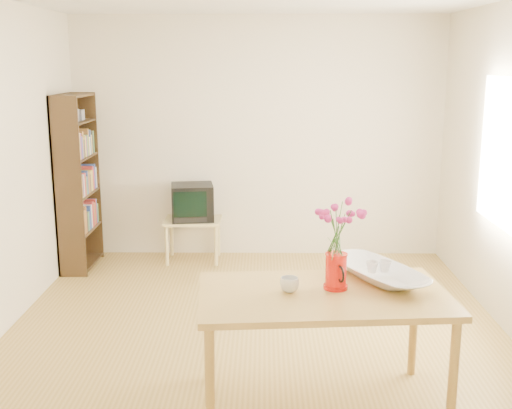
{
  "coord_description": "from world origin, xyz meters",
  "views": [
    {
      "loc": [
        0.06,
        -4.69,
        2.12
      ],
      "look_at": [
        0.0,
        0.3,
        1.0
      ],
      "focal_mm": 45.0,
      "sensor_mm": 36.0,
      "label": 1
    }
  ],
  "objects_px": {
    "television": "(192,201)",
    "mug": "(289,285)",
    "pitcher": "(336,272)",
    "bowl": "(380,242)",
    "table": "(323,304)"
  },
  "relations": [
    {
      "from": "table",
      "to": "mug",
      "type": "relative_size",
      "value": 13.52
    },
    {
      "from": "pitcher",
      "to": "television",
      "type": "xyz_separation_m",
      "value": [
        -1.21,
        2.93,
        -0.2
      ]
    },
    {
      "from": "table",
      "to": "television",
      "type": "bearing_deg",
      "value": 106.13
    },
    {
      "from": "table",
      "to": "pitcher",
      "type": "bearing_deg",
      "value": 37.59
    },
    {
      "from": "mug",
      "to": "television",
      "type": "height_order",
      "value": "same"
    },
    {
      "from": "mug",
      "to": "pitcher",
      "type": "bearing_deg",
      "value": 173.32
    },
    {
      "from": "television",
      "to": "mug",
      "type": "bearing_deg",
      "value": -80.98
    },
    {
      "from": "pitcher",
      "to": "mug",
      "type": "xyz_separation_m",
      "value": [
        -0.29,
        -0.06,
        -0.06
      ]
    },
    {
      "from": "bowl",
      "to": "television",
      "type": "xyz_separation_m",
      "value": [
        -1.5,
        2.75,
        -0.34
      ]
    },
    {
      "from": "mug",
      "to": "table",
      "type": "bearing_deg",
      "value": 158.33
    },
    {
      "from": "pitcher",
      "to": "bowl",
      "type": "xyz_separation_m",
      "value": [
        0.29,
        0.17,
        0.14
      ]
    },
    {
      "from": "pitcher",
      "to": "mug",
      "type": "bearing_deg",
      "value": 177.68
    },
    {
      "from": "table",
      "to": "bowl",
      "type": "bearing_deg",
      "value": 28.91
    },
    {
      "from": "television",
      "to": "pitcher",
      "type": "bearing_deg",
      "value": -75.68
    },
    {
      "from": "bowl",
      "to": "television",
      "type": "relative_size",
      "value": 1.08
    }
  ]
}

